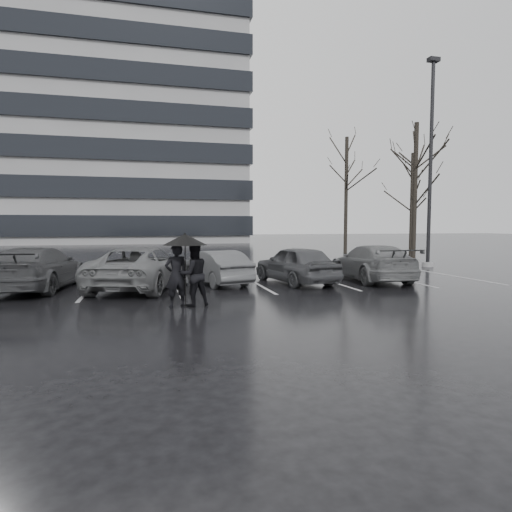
{
  "coord_description": "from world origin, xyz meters",
  "views": [
    {
      "loc": [
        -3.05,
        -12.19,
        2.09
      ],
      "look_at": [
        0.21,
        1.0,
        1.1
      ],
      "focal_mm": 30.0,
      "sensor_mm": 36.0,
      "label": 1
    }
  ],
  "objects_px": {
    "pedestrian_right": "(194,274)",
    "tree_east": "(415,192)",
    "car_main": "(296,264)",
    "pedestrian_left": "(176,275)",
    "car_west_b": "(140,268)",
    "car_east": "(372,263)",
    "tree_north": "(346,196)",
    "car_west_a": "(216,267)",
    "lamp_post": "(430,173)",
    "tree_ne": "(412,204)",
    "car_west_c": "(38,268)"
  },
  "relations": [
    {
      "from": "car_west_b",
      "to": "car_east",
      "type": "bearing_deg",
      "value": -162.69
    },
    {
      "from": "pedestrian_right",
      "to": "pedestrian_left",
      "type": "bearing_deg",
      "value": -13.34
    },
    {
      "from": "car_east",
      "to": "pedestrian_right",
      "type": "bearing_deg",
      "value": 31.09
    },
    {
      "from": "tree_north",
      "to": "car_main",
      "type": "bearing_deg",
      "value": -121.49
    },
    {
      "from": "car_west_a",
      "to": "pedestrian_right",
      "type": "relative_size",
      "value": 2.2
    },
    {
      "from": "tree_ne",
      "to": "tree_north",
      "type": "height_order",
      "value": "tree_north"
    },
    {
      "from": "tree_ne",
      "to": "tree_east",
      "type": "bearing_deg",
      "value": -122.01
    },
    {
      "from": "car_west_c",
      "to": "pedestrian_left",
      "type": "bearing_deg",
      "value": 143.0
    },
    {
      "from": "car_east",
      "to": "pedestrian_right",
      "type": "relative_size",
      "value": 2.82
    },
    {
      "from": "car_east",
      "to": "tree_north",
      "type": "distance_m",
      "value": 16.23
    },
    {
      "from": "car_west_b",
      "to": "tree_east",
      "type": "xyz_separation_m",
      "value": [
        15.39,
        7.71,
        3.31
      ]
    },
    {
      "from": "car_west_b",
      "to": "tree_east",
      "type": "relative_size",
      "value": 0.62
    },
    {
      "from": "pedestrian_right",
      "to": "tree_east",
      "type": "xyz_separation_m",
      "value": [
        13.99,
        11.2,
        3.18
      ]
    },
    {
      "from": "lamp_post",
      "to": "tree_ne",
      "type": "relative_size",
      "value": 1.45
    },
    {
      "from": "car_west_b",
      "to": "tree_north",
      "type": "bearing_deg",
      "value": -117.41
    },
    {
      "from": "tree_east",
      "to": "car_east",
      "type": "bearing_deg",
      "value": -132.3
    },
    {
      "from": "car_west_c",
      "to": "tree_east",
      "type": "distance_m",
      "value": 20.22
    },
    {
      "from": "car_east",
      "to": "tree_ne",
      "type": "height_order",
      "value": "tree_ne"
    },
    {
      "from": "lamp_post",
      "to": "pedestrian_right",
      "type": "bearing_deg",
      "value": -148.33
    },
    {
      "from": "pedestrian_left",
      "to": "lamp_post",
      "type": "distance_m",
      "value": 15.47
    },
    {
      "from": "tree_east",
      "to": "tree_north",
      "type": "height_order",
      "value": "tree_north"
    },
    {
      "from": "tree_ne",
      "to": "tree_north",
      "type": "relative_size",
      "value": 0.82
    },
    {
      "from": "car_west_a",
      "to": "pedestrian_right",
      "type": "distance_m",
      "value": 4.18
    },
    {
      "from": "car_west_a",
      "to": "tree_east",
      "type": "xyz_separation_m",
      "value": [
        12.8,
        7.2,
        3.41
      ]
    },
    {
      "from": "tree_east",
      "to": "pedestrian_right",
      "type": "bearing_deg",
      "value": -141.32
    },
    {
      "from": "pedestrian_left",
      "to": "tree_ne",
      "type": "height_order",
      "value": "tree_ne"
    },
    {
      "from": "car_west_b",
      "to": "tree_east",
      "type": "distance_m",
      "value": 17.53
    },
    {
      "from": "car_east",
      "to": "tree_ne",
      "type": "distance_m",
      "value": 15.28
    },
    {
      "from": "car_main",
      "to": "pedestrian_right",
      "type": "distance_m",
      "value": 5.33
    },
    {
      "from": "car_main",
      "to": "lamp_post",
      "type": "height_order",
      "value": "lamp_post"
    },
    {
      "from": "pedestrian_right",
      "to": "lamp_post",
      "type": "xyz_separation_m",
      "value": [
        12.42,
        7.66,
        3.84
      ]
    },
    {
      "from": "car_east",
      "to": "tree_north",
      "type": "relative_size",
      "value": 0.54
    },
    {
      "from": "car_west_c",
      "to": "car_east",
      "type": "distance_m",
      "value": 11.64
    },
    {
      "from": "car_west_b",
      "to": "tree_ne",
      "type": "height_order",
      "value": "tree_ne"
    },
    {
      "from": "car_west_a",
      "to": "tree_ne",
      "type": "height_order",
      "value": "tree_ne"
    },
    {
      "from": "car_main",
      "to": "tree_north",
      "type": "xyz_separation_m",
      "value": [
        8.99,
        14.68,
        3.57
      ]
    },
    {
      "from": "pedestrian_left",
      "to": "pedestrian_right",
      "type": "xyz_separation_m",
      "value": [
        0.44,
        0.01,
        0.01
      ]
    },
    {
      "from": "car_main",
      "to": "car_west_b",
      "type": "relative_size",
      "value": 0.8
    },
    {
      "from": "car_west_a",
      "to": "tree_ne",
      "type": "xyz_separation_m",
      "value": [
        15.3,
        11.2,
        2.91
      ]
    },
    {
      "from": "car_east",
      "to": "car_west_b",
      "type": "bearing_deg",
      "value": 4.66
    },
    {
      "from": "car_main",
      "to": "car_east",
      "type": "height_order",
      "value": "car_main"
    },
    {
      "from": "car_west_c",
      "to": "pedestrian_right",
      "type": "xyz_separation_m",
      "value": [
        4.61,
        -3.99,
        0.13
      ]
    },
    {
      "from": "lamp_post",
      "to": "tree_ne",
      "type": "distance_m",
      "value": 8.64
    },
    {
      "from": "car_west_a",
      "to": "lamp_post",
      "type": "xyz_separation_m",
      "value": [
        11.23,
        3.67,
        4.07
      ]
    },
    {
      "from": "car_west_b",
      "to": "pedestrian_right",
      "type": "height_order",
      "value": "pedestrian_right"
    },
    {
      "from": "car_west_b",
      "to": "tree_ne",
      "type": "relative_size",
      "value": 0.71
    },
    {
      "from": "car_main",
      "to": "pedestrian_left",
      "type": "bearing_deg",
      "value": 26.71
    },
    {
      "from": "pedestrian_left",
      "to": "tree_east",
      "type": "relative_size",
      "value": 0.2
    },
    {
      "from": "car_main",
      "to": "pedestrian_left",
      "type": "distance_m",
      "value": 5.68
    },
    {
      "from": "tree_north",
      "to": "car_west_b",
      "type": "bearing_deg",
      "value": -134.36
    }
  ]
}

